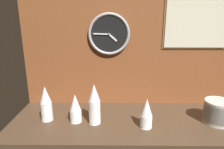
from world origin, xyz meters
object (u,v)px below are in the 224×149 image
Objects in this scene: cup_stack_left at (75,108)px; cup_stack_center_right at (146,113)px; menu_board at (197,18)px; bowl_stack_far_right at (218,111)px; cup_stack_center_left at (94,104)px; wall_clock at (109,34)px; cup_stack_far_left at (46,104)px.

cup_stack_left and cup_stack_center_right have the same top height.
cup_stack_center_right is 0.41× the size of menu_board.
bowl_stack_far_right is at bearing -74.41° from menu_board.
menu_board reaches higher than cup_stack_center_right.
cup_stack_center_left is 0.57× the size of menu_board.
bowl_stack_far_right is (75.45, 1.35, -5.15)cm from cup_stack_center_left.
cup_stack_center_right is 0.63× the size of wall_clock.
cup_stack_left is at bearing 172.51° from cup_stack_center_left.
menu_board is (67.57, 29.58, 50.12)cm from cup_stack_center_left.
wall_clock reaches higher than cup_stack_center_right.
cup_stack_center_left reaches higher than cup_stack_left.
menu_board is at bearing 23.64° from cup_stack_center_left.
wall_clock reaches higher than cup_stack_far_left.
wall_clock is 60.27cm from menu_board.
menu_board is (-7.88, 28.24, 55.27)cm from bowl_stack_far_right.
wall_clock is (38.90, 25.14, 40.67)cm from cup_stack_far_left.
cup_stack_center_left is at bearing -106.13° from wall_clock.
bowl_stack_far_right is (87.43, -0.23, -1.54)cm from cup_stack_left.
cup_stack_left is 0.71× the size of cup_stack_center_left.
cup_stack_center_left is 1.40× the size of cup_stack_center_right.
bowl_stack_far_right is at bearing -0.15° from cup_stack_left.
menu_board reaches higher than cup_stack_left.
cup_stack_left is 1.00× the size of cup_stack_center_right.
cup_stack_left is at bearing -160.61° from menu_board.
cup_stack_left is 43.17cm from cup_stack_center_right.
cup_stack_center_left is at bearing -6.62° from cup_stack_far_left.
bowl_stack_far_right is at bearing 7.64° from cup_stack_center_right.
menu_board reaches higher than bowl_stack_far_right.
cup_stack_center_right is at bearing -172.36° from bowl_stack_far_right.
cup_stack_far_left is 0.51× the size of menu_board.
cup_stack_far_left is at bearing 172.39° from cup_stack_center_right.
wall_clock is (20.28, 27.12, 42.84)cm from cup_stack_left.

